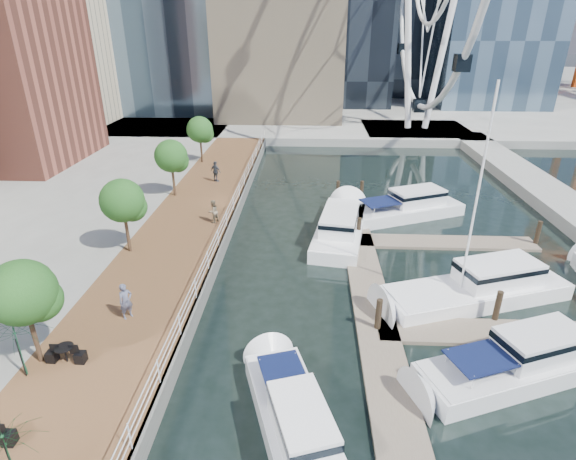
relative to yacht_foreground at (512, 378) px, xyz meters
The scene contains 12 objects.
boardwalk 20.00m from the yacht_foreground, 150.13° to the left, with size 6.00×60.00×1.00m, color brown.
seawall 17.46m from the yacht_foreground, 145.22° to the left, with size 0.25×60.00×1.00m, color #595954.
land_far 97.32m from the yacht_foreground, 94.91° to the left, with size 200.00×114.00×1.00m, color gray.
pier 47.30m from the yacht_foreground, 83.12° to the left, with size 14.00×12.00×1.00m, color gray.
railing 17.60m from the yacht_foreground, 145.40° to the left, with size 0.10×60.00×1.05m, color white, non-canonical shape.
floating_docks 4.98m from the yacht_foreground, 94.28° to the left, with size 16.00×34.00×2.60m.
street_trees 22.09m from the yacht_foreground, 155.59° to the left, with size 2.60×42.60×4.60m.
yacht_foreground is the anchor object (origin of this frame).
pedestrian_near 17.50m from the yacht_foreground, behind, with size 0.65×0.43×1.79m, color #555871.
pedestrian_mid 20.69m from the yacht_foreground, 138.65° to the left, with size 0.80×0.62×1.65m, color #7F7058.
pedestrian_far 28.49m from the yacht_foreground, 126.89° to the left, with size 1.08×0.45×1.85m, color #383C46.
moored_yachts 5.62m from the yacht_foreground, 91.66° to the left, with size 22.47×37.98×11.50m.
Camera 1 is at (-0.49, -10.17, 13.59)m, focal length 28.00 mm.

